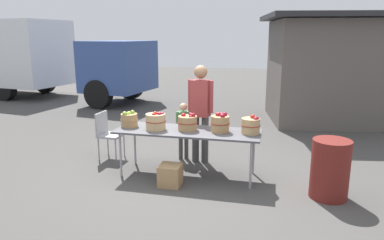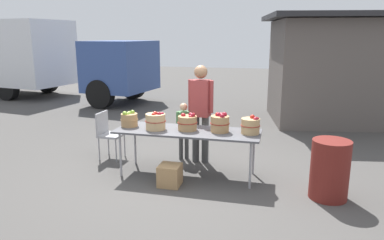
{
  "view_description": "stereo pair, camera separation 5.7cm",
  "coord_description": "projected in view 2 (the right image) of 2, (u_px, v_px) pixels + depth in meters",
  "views": [
    {
      "loc": [
        1.34,
        -5.35,
        2.21
      ],
      "look_at": [
        0.0,
        0.3,
        0.85
      ],
      "focal_mm": 33.67,
      "sensor_mm": 36.0,
      "label": 1
    },
    {
      "loc": [
        1.4,
        -5.33,
        2.21
      ],
      "look_at": [
        0.0,
        0.3,
        0.85
      ],
      "focal_mm": 33.67,
      "sensor_mm": 36.0,
      "label": 2
    }
  ],
  "objects": [
    {
      "name": "ground_plane",
      "position": [
        188.0,
        175.0,
        5.87
      ],
      "size": [
        40.0,
        40.0,
        0.0
      ],
      "primitive_type": "plane",
      "color": "#474442"
    },
    {
      "name": "market_table",
      "position": [
        187.0,
        133.0,
        5.71
      ],
      "size": [
        2.3,
        0.76,
        0.75
      ],
      "color": "#4C4C51",
      "rests_on": "ground"
    },
    {
      "name": "apple_basket_green_0",
      "position": [
        129.0,
        119.0,
        5.93
      ],
      "size": [
        0.29,
        0.29,
        0.27
      ],
      "color": "#A87F51",
      "rests_on": "market_table"
    },
    {
      "name": "apple_basket_red_0",
      "position": [
        156.0,
        121.0,
        5.73
      ],
      "size": [
        0.33,
        0.33,
        0.3
      ],
      "color": "tan",
      "rests_on": "market_table"
    },
    {
      "name": "apple_basket_red_1",
      "position": [
        188.0,
        122.0,
        5.69
      ],
      "size": [
        0.32,
        0.32,
        0.28
      ],
      "color": "#A87F51",
      "rests_on": "market_table"
    },
    {
      "name": "apple_basket_red_2",
      "position": [
        220.0,
        123.0,
        5.58
      ],
      "size": [
        0.3,
        0.3,
        0.31
      ],
      "color": "#A87F51",
      "rests_on": "market_table"
    },
    {
      "name": "apple_basket_red_3",
      "position": [
        251.0,
        126.0,
        5.49
      ],
      "size": [
        0.3,
        0.3,
        0.29
      ],
      "color": "tan",
      "rests_on": "market_table"
    },
    {
      "name": "vendor_adult",
      "position": [
        201.0,
        106.0,
        6.25
      ],
      "size": [
        0.45,
        0.26,
        1.73
      ],
      "rotation": [
        0.0,
        0.0,
        3.03
      ],
      "color": "#3F3F3F",
      "rests_on": "ground"
    },
    {
      "name": "child_customer",
      "position": [
        184.0,
        127.0,
        6.49
      ],
      "size": [
        0.25,
        0.21,
        1.04
      ],
      "rotation": [
        0.0,
        0.0,
        3.62
      ],
      "color": "#3F3F3F",
      "rests_on": "ground"
    },
    {
      "name": "box_truck",
      "position": [
        36.0,
        56.0,
        13.01
      ],
      "size": [
        7.93,
        3.26,
        2.75
      ],
      "rotation": [
        0.0,
        0.0,
        -0.15
      ],
      "color": "silver",
      "rests_on": "ground"
    },
    {
      "name": "food_kiosk",
      "position": [
        334.0,
        68.0,
        9.31
      ],
      "size": [
        3.93,
        3.44,
        2.74
      ],
      "rotation": [
        0.0,
        0.0,
        0.17
      ],
      "color": "#59514C",
      "rests_on": "ground"
    },
    {
      "name": "folding_chair",
      "position": [
        108.0,
        131.0,
        6.58
      ],
      "size": [
        0.41,
        0.41,
        0.86
      ],
      "rotation": [
        0.0,
        0.0,
        1.53
      ],
      "color": "#99999E",
      "rests_on": "ground"
    },
    {
      "name": "trash_barrel",
      "position": [
        330.0,
        170.0,
        4.95
      ],
      "size": [
        0.52,
        0.52,
        0.83
      ],
      "primitive_type": "cylinder",
      "color": "maroon",
      "rests_on": "ground"
    },
    {
      "name": "produce_crate",
      "position": [
        170.0,
        175.0,
        5.43
      ],
      "size": [
        0.32,
        0.32,
        0.32
      ],
      "primitive_type": "cube",
      "color": "#A87F51",
      "rests_on": "ground"
    }
  ]
}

